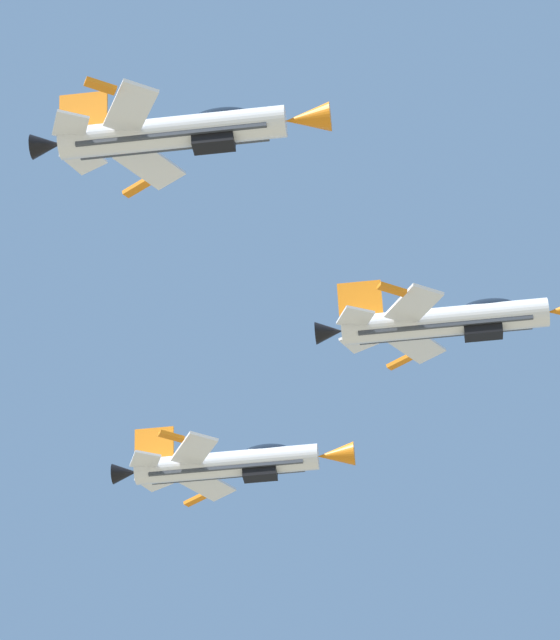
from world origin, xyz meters
The scene contains 3 objects.
fighter_jet_lead centered at (4.14, 59.71, 71.73)m, with size 15.97×9.97×5.00m.
fighter_jet_left_wing centered at (-9.40, 73.51, 74.11)m, with size 15.97×10.21×4.72m.
fighter_jet_right_wing centered at (-10.61, 45.82, 71.37)m, with size 15.97×10.03×4.93m.
Camera 1 is at (-3.61, -0.46, 1.54)m, focal length 89.15 mm.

